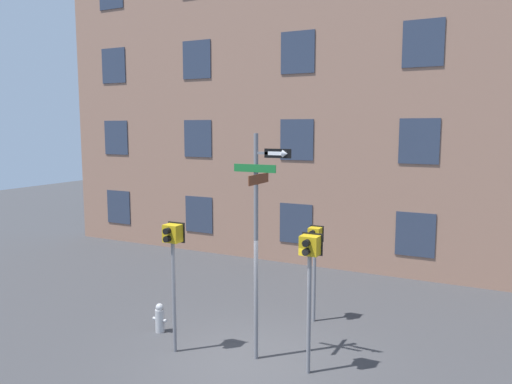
# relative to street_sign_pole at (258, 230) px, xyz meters

# --- Properties ---
(ground_plane) EXTENTS (60.00, 60.00, 0.00)m
(ground_plane) POSITION_rel_street_sign_pole_xyz_m (-0.07, -0.25, -2.72)
(ground_plane) COLOR #38383A
(building_facade) EXTENTS (24.00, 0.63, 14.46)m
(building_facade) POSITION_rel_street_sign_pole_xyz_m (-0.07, 7.36, 4.51)
(building_facade) COLOR #936B56
(building_facade) RESTS_ON ground_plane
(street_sign_pole) EXTENTS (1.21, 0.85, 4.64)m
(street_sign_pole) POSITION_rel_street_sign_pole_xyz_m (0.00, 0.00, 0.00)
(street_sign_pole) COLOR slate
(street_sign_pole) RESTS_ON ground_plane
(pedestrian_signal_left) EXTENTS (0.41, 0.40, 2.79)m
(pedestrian_signal_left) POSITION_rel_street_sign_pole_xyz_m (-1.74, -0.49, -0.52)
(pedestrian_signal_left) COLOR slate
(pedestrian_signal_left) RESTS_ON ground_plane
(pedestrian_signal_right) EXTENTS (0.41, 0.40, 2.76)m
(pedestrian_signal_right) POSITION_rel_street_sign_pole_xyz_m (1.13, -0.09, -0.54)
(pedestrian_signal_right) COLOR slate
(pedestrian_signal_right) RESTS_ON ground_plane
(pedestrian_signal_across) EXTENTS (0.34, 0.40, 2.38)m
(pedestrian_signal_across) POSITION_rel_street_sign_pole_xyz_m (0.31, 2.44, -0.89)
(pedestrian_signal_across) COLOR slate
(pedestrian_signal_across) RESTS_ON ground_plane
(fire_hydrant) EXTENTS (0.37, 0.21, 0.69)m
(fire_hydrant) POSITION_rel_street_sign_pole_xyz_m (-2.68, 0.20, -2.39)
(fire_hydrant) COLOR #A5A5A8
(fire_hydrant) RESTS_ON ground_plane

